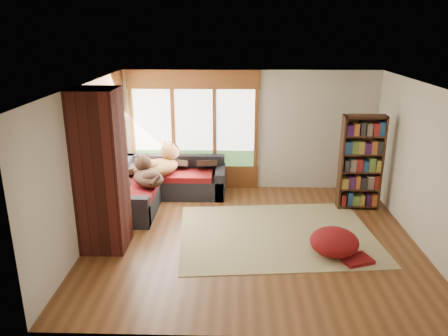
% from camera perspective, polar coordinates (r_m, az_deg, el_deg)
% --- Properties ---
extents(floor, '(5.50, 5.50, 0.00)m').
position_cam_1_polar(floor, '(7.61, 3.65, -9.11)').
color(floor, brown).
rests_on(floor, ground).
extents(ceiling, '(5.50, 5.50, 0.00)m').
position_cam_1_polar(ceiling, '(6.82, 4.09, 10.70)').
color(ceiling, white).
extents(wall_back, '(5.50, 0.04, 2.60)m').
position_cam_1_polar(wall_back, '(9.52, 3.31, 4.88)').
color(wall_back, silver).
rests_on(wall_back, ground).
extents(wall_front, '(5.50, 0.04, 2.60)m').
position_cam_1_polar(wall_front, '(4.79, 4.97, -8.96)').
color(wall_front, silver).
rests_on(wall_front, ground).
extents(wall_left, '(0.04, 5.00, 2.60)m').
position_cam_1_polar(wall_left, '(7.52, -17.58, 0.42)').
color(wall_left, silver).
rests_on(wall_left, ground).
extents(wall_right, '(0.04, 5.00, 2.60)m').
position_cam_1_polar(wall_right, '(7.73, 24.69, 0.06)').
color(wall_right, silver).
rests_on(wall_right, ground).
extents(windows_back, '(2.82, 0.10, 1.90)m').
position_cam_1_polar(windows_back, '(9.52, -3.95, 5.17)').
color(windows_back, brown).
rests_on(windows_back, wall_back).
extents(windows_left, '(0.10, 2.62, 1.90)m').
position_cam_1_polar(windows_left, '(8.59, -14.91, 3.17)').
color(windows_left, brown).
rests_on(windows_left, wall_left).
extents(roller_blind, '(0.03, 0.72, 0.90)m').
position_cam_1_polar(roller_blind, '(9.27, -13.53, 6.90)').
color(roller_blind, '#6D9354').
rests_on(roller_blind, wall_left).
extents(brick_chimney, '(0.70, 0.70, 2.60)m').
position_cam_1_polar(brick_chimney, '(7.09, -15.80, -0.46)').
color(brick_chimney, '#471914').
rests_on(brick_chimney, ground).
extents(sectional_sofa, '(2.20, 2.20, 0.80)m').
position_cam_1_polar(sectional_sofa, '(9.19, -8.95, -2.31)').
color(sectional_sofa, black).
rests_on(sectional_sofa, ground).
extents(area_rug, '(3.55, 2.84, 0.01)m').
position_cam_1_polar(area_rug, '(7.77, 6.88, -8.54)').
color(area_rug, beige).
rests_on(area_rug, ground).
extents(bookshelf, '(0.81, 0.27, 1.88)m').
position_cam_1_polar(bookshelf, '(8.86, 17.44, 0.64)').
color(bookshelf, '#3C2114').
rests_on(bookshelf, ground).
extents(pouf, '(1.02, 1.02, 0.42)m').
position_cam_1_polar(pouf, '(7.23, 14.22, -9.26)').
color(pouf, maroon).
rests_on(pouf, area_rug).
extents(dog_tan, '(1.09, 1.15, 0.56)m').
position_cam_1_polar(dog_tan, '(9.07, -8.27, 0.91)').
color(dog_tan, brown).
rests_on(dog_tan, sectional_sofa).
extents(dog_brindle, '(0.88, 0.98, 0.48)m').
position_cam_1_polar(dog_brindle, '(8.57, -10.05, -0.53)').
color(dog_brindle, black).
rests_on(dog_brindle, sectional_sofa).
extents(throw_pillows, '(1.98, 1.68, 0.45)m').
position_cam_1_polar(throw_pillows, '(9.17, -8.70, 0.70)').
color(throw_pillows, black).
rests_on(throw_pillows, sectional_sofa).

